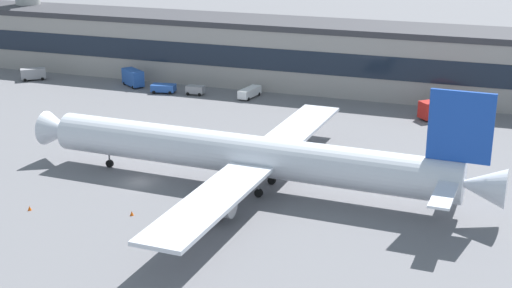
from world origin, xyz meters
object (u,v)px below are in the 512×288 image
(belt_loader, at_px, (249,92))
(traffic_cone_2, at_px, (217,214))
(airliner, at_px, (252,155))
(traffic_cone_1, at_px, (30,208))
(crew_van, at_px, (33,74))
(baggage_tug, at_px, (195,90))
(fuel_truck, at_px, (443,108))
(traffic_cone_0, at_px, (132,213))
(pushback_tractor, at_px, (163,88))
(stair_truck, at_px, (133,77))

(belt_loader, distance_m, traffic_cone_2, 58.04)
(airliner, relative_size, belt_loader, 9.98)
(traffic_cone_1, height_order, traffic_cone_2, traffic_cone_2)
(airliner, relative_size, crew_van, 12.15)
(baggage_tug, height_order, crew_van, crew_van)
(fuel_truck, relative_size, traffic_cone_0, 13.59)
(fuel_truck, distance_m, crew_van, 87.42)
(pushback_tractor, relative_size, belt_loader, 0.79)
(belt_loader, xyz_separation_m, traffic_cone_2, (16.69, -55.58, -0.78))
(stair_truck, xyz_separation_m, traffic_cone_2, (43.19, -56.23, -1.61))
(baggage_tug, relative_size, traffic_cone_1, 6.21)
(traffic_cone_1, bearing_deg, airliner, 34.91)
(pushback_tractor, bearing_deg, baggage_tug, 6.37)
(airliner, relative_size, stair_truck, 10.50)
(baggage_tug, distance_m, traffic_cone_0, 59.93)
(pushback_tractor, height_order, crew_van, crew_van)
(stair_truck, height_order, belt_loader, stair_truck)
(crew_van, bearing_deg, baggage_tug, 0.75)
(belt_loader, height_order, traffic_cone_1, belt_loader)
(pushback_tractor, xyz_separation_m, traffic_cone_2, (34.63, -53.34, -0.68))
(crew_van, bearing_deg, stair_truck, 6.47)
(pushback_tractor, height_order, traffic_cone_0, pushback_tractor)
(fuel_truck, distance_m, traffic_cone_1, 74.57)
(baggage_tug, bearing_deg, traffic_cone_1, -85.42)
(fuel_truck, xyz_separation_m, crew_van, (-87.42, -0.45, -0.42))
(traffic_cone_1, bearing_deg, baggage_tug, 94.58)
(pushback_tractor, bearing_deg, traffic_cone_2, -57.01)
(pushback_tractor, distance_m, fuel_truck, 55.59)
(belt_loader, bearing_deg, traffic_cone_0, -83.61)
(baggage_tug, xyz_separation_m, traffic_cone_1, (4.83, -60.27, -0.79))
(fuel_truck, height_order, baggage_tug, fuel_truck)
(stair_truck, xyz_separation_m, traffic_cone_0, (33.07, -59.38, -1.68))
(pushback_tractor, relative_size, fuel_truck, 0.64)
(baggage_tug, height_order, traffic_cone_0, baggage_tug)
(pushback_tractor, height_order, belt_loader, belt_loader)
(traffic_cone_2, bearing_deg, belt_loader, 106.72)
(fuel_truck, xyz_separation_m, traffic_cone_0, (-31.07, -57.19, -1.58))
(pushback_tractor, xyz_separation_m, baggage_tug, (6.79, 0.76, 0.04))
(baggage_tug, distance_m, traffic_cone_2, 60.85)
(fuel_truck, xyz_separation_m, baggage_tug, (-48.79, 0.05, -0.80))
(airliner, distance_m, stair_truck, 63.54)
(traffic_cone_1, bearing_deg, stair_truck, 107.92)
(stair_truck, relative_size, traffic_cone_1, 10.52)
(crew_van, distance_m, traffic_cone_0, 79.97)
(airliner, distance_m, fuel_truck, 48.15)
(fuel_truck, xyz_separation_m, traffic_cone_2, (-20.95, -54.05, -1.51))
(stair_truck, distance_m, baggage_tug, 15.52)
(belt_loader, height_order, fuel_truck, fuel_truck)
(traffic_cone_2, bearing_deg, baggage_tug, 117.23)
(pushback_tractor, xyz_separation_m, belt_loader, (17.94, 2.23, 0.10))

